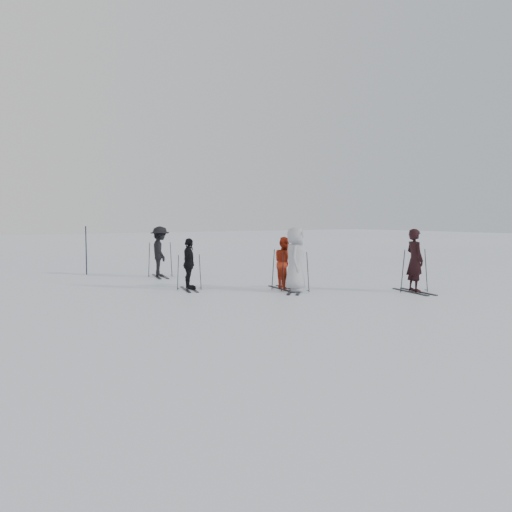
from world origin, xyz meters
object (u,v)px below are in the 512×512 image
Objects in this scene: skier_uphill_far at (160,252)px; piste_marker at (86,250)px; skier_near_dark at (415,261)px; skier_red at (285,263)px; skier_grey at (295,260)px; skier_uphill_left at (189,265)px.

piste_marker reaches higher than skier_uphill_far.
skier_uphill_far is (-4.56, 8.16, -0.00)m from skier_near_dark.
skier_near_dark is at bearing -123.54° from skier_red.
piste_marker reaches higher than skier_near_dark.
skier_near_dark is 0.97× the size of skier_grey.
skier_red is at bearing 32.32° from skier_grey.
skier_uphill_left is 4.05m from skier_uphill_far.
skier_near_dark is 1.19× the size of skier_uphill_left.
piste_marker is (-3.82, 7.82, 0.14)m from skier_red.
skier_uphill_far is (-1.65, 6.14, -0.03)m from skier_grey.
skier_grey is 9.28m from piste_marker.
piste_marker is at bearing 36.62° from skier_red.
skier_red is 0.72m from skier_grey.
piste_marker is at bearing 55.90° from skier_uphill_far.
skier_near_dark is at bearing -82.17° from skier_grey.
skier_uphill_far is at bearing -49.23° from piste_marker.
skier_uphill_left is 0.84× the size of skier_uphill_far.
skier_uphill_left is at bearing 66.38° from skier_near_dark.
skier_grey reaches higher than skier_near_dark.
piste_marker is at bearing 65.92° from skier_grey.
piste_marker is (-6.61, 10.53, 0.01)m from skier_near_dark.
skier_red is 0.86× the size of skier_uphill_far.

